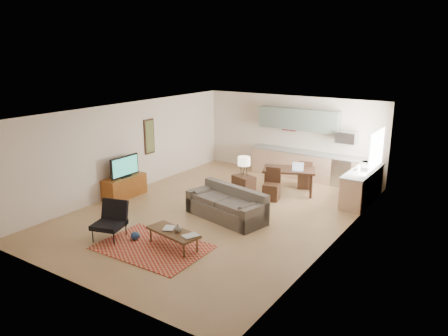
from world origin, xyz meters
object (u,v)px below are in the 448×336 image
Objects in this scene: tv_credenza at (125,187)px; console_table at (244,188)px; armchair at (109,221)px; sofa at (226,204)px; coffee_table at (173,239)px; dining_table at (289,181)px.

console_table is (3.06, 1.68, 0.05)m from tv_credenza.
armchair is 1.19× the size of console_table.
sofa is 1.75× the size of coffee_table.
console_table is (-0.34, 1.44, -0.03)m from sofa.
dining_table is (0.48, 2.71, -0.01)m from sofa.
tv_credenza is at bearing -164.95° from dining_table.
tv_credenza reaches higher than coffee_table.
tv_credenza is 1.86× the size of console_table.
console_table reaches higher than coffee_table.
armchair is (-1.53, -2.53, 0.04)m from sofa.
console_table is (-0.31, 3.50, 0.17)m from coffee_table.
armchair is at bearing -50.76° from tv_credenza.
armchair is at bearing -88.39° from console_table.
armchair is at bearing -152.48° from coffee_table.
sofa is 3.41m from tv_credenza.
tv_credenza is at bearing -132.86° from console_table.
sofa is at bearing 4.09° from tv_credenza.
tv_credenza is 0.88× the size of dining_table.
dining_table is (3.88, 2.95, 0.08)m from tv_credenza.
coffee_table is (-0.03, -2.06, -0.20)m from sofa.
dining_table is (0.82, 1.26, 0.02)m from console_table.
coffee_table is 4.80m from dining_table.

